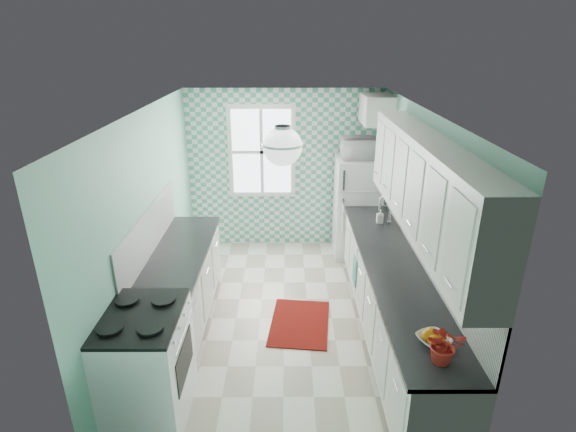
{
  "coord_description": "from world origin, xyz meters",
  "views": [
    {
      "loc": [
        0.04,
        -4.62,
        3.21
      ],
      "look_at": [
        0.05,
        0.25,
        1.25
      ],
      "focal_mm": 28.0,
      "sensor_mm": 36.0,
      "label": 1
    }
  ],
  "objects_px": {
    "fridge": "(357,208)",
    "stove": "(146,365)",
    "ceiling_light": "(283,146)",
    "microwave": "(361,148)",
    "fruit_bowl": "(434,340)",
    "sink": "(377,225)",
    "potted_plant": "(445,345)"
  },
  "relations": [
    {
      "from": "fridge",
      "to": "stove",
      "type": "relative_size",
      "value": 1.48
    },
    {
      "from": "ceiling_light",
      "to": "microwave",
      "type": "relative_size",
      "value": 0.64
    },
    {
      "from": "fridge",
      "to": "fruit_bowl",
      "type": "relative_size",
      "value": 6.21
    },
    {
      "from": "fridge",
      "to": "stove",
      "type": "xyz_separation_m",
      "value": [
        -2.31,
        -3.25,
        -0.23
      ]
    },
    {
      "from": "stove",
      "to": "sink",
      "type": "xyz_separation_m",
      "value": [
        2.4,
        2.19,
        0.39
      ]
    },
    {
      "from": "sink",
      "to": "potted_plant",
      "type": "relative_size",
      "value": 1.71
    },
    {
      "from": "sink",
      "to": "microwave",
      "type": "height_order",
      "value": "microwave"
    },
    {
      "from": "microwave",
      "to": "fridge",
      "type": "bearing_deg",
      "value": 52.29
    },
    {
      "from": "fridge",
      "to": "potted_plant",
      "type": "height_order",
      "value": "fridge"
    },
    {
      "from": "fridge",
      "to": "potted_plant",
      "type": "bearing_deg",
      "value": -89.78
    },
    {
      "from": "fridge",
      "to": "microwave",
      "type": "height_order",
      "value": "microwave"
    },
    {
      "from": "ceiling_light",
      "to": "potted_plant",
      "type": "xyz_separation_m",
      "value": [
        1.2,
        -1.11,
        -1.23
      ]
    },
    {
      "from": "fridge",
      "to": "stove",
      "type": "bearing_deg",
      "value": -126.6
    },
    {
      "from": "microwave",
      "to": "stove",
      "type": "bearing_deg",
      "value": 52.49
    },
    {
      "from": "fridge",
      "to": "fruit_bowl",
      "type": "distance_m",
      "value": 3.48
    },
    {
      "from": "stove",
      "to": "fruit_bowl",
      "type": "xyz_separation_m",
      "value": [
        2.4,
        -0.22,
        0.43
      ]
    },
    {
      "from": "stove",
      "to": "sink",
      "type": "height_order",
      "value": "sink"
    },
    {
      "from": "fruit_bowl",
      "to": "microwave",
      "type": "bearing_deg",
      "value": 91.49
    },
    {
      "from": "microwave",
      "to": "ceiling_light",
      "type": "bearing_deg",
      "value": 64.6
    },
    {
      "from": "ceiling_light",
      "to": "fruit_bowl",
      "type": "bearing_deg",
      "value": -36.68
    },
    {
      "from": "fruit_bowl",
      "to": "potted_plant",
      "type": "distance_m",
      "value": 0.25
    },
    {
      "from": "ceiling_light",
      "to": "stove",
      "type": "distance_m",
      "value": 2.25
    },
    {
      "from": "fridge",
      "to": "fruit_bowl",
      "type": "height_order",
      "value": "fridge"
    },
    {
      "from": "fridge",
      "to": "microwave",
      "type": "relative_size",
      "value": 2.81
    },
    {
      "from": "ceiling_light",
      "to": "microwave",
      "type": "xyz_separation_m",
      "value": [
        1.11,
        2.58,
        -0.63
      ]
    },
    {
      "from": "stove",
      "to": "microwave",
      "type": "bearing_deg",
      "value": 58.04
    },
    {
      "from": "fridge",
      "to": "stove",
      "type": "distance_m",
      "value": 3.99
    },
    {
      "from": "stove",
      "to": "sink",
      "type": "distance_m",
      "value": 3.27
    },
    {
      "from": "fruit_bowl",
      "to": "potted_plant",
      "type": "xyz_separation_m",
      "value": [
        0.0,
        -0.22,
        0.12
      ]
    },
    {
      "from": "fruit_bowl",
      "to": "microwave",
      "type": "height_order",
      "value": "microwave"
    },
    {
      "from": "fruit_bowl",
      "to": "potted_plant",
      "type": "bearing_deg",
      "value": -90.0
    },
    {
      "from": "sink",
      "to": "fruit_bowl",
      "type": "distance_m",
      "value": 2.41
    }
  ]
}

